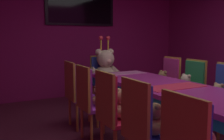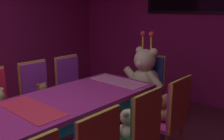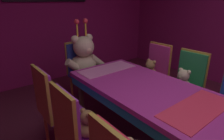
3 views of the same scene
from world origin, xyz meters
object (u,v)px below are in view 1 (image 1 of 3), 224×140
at_px(teddy_right_2, 217,94).
at_px(king_teddy_bear, 106,69).
at_px(teddy_left_2, 123,106).
at_px(banquet_table, 175,94).
at_px(chair_right_3, 192,84).
at_px(throne_chair, 102,76).
at_px(chair_left_1, 142,123).
at_px(teddy_left_1, 155,121).
at_px(teddy_right_3, 185,86).
at_px(teddy_right_4, 162,80).
at_px(chair_left_2, 111,108).
at_px(chair_right_4, 168,79).
at_px(chair_left_4, 75,88).
at_px(chair_left_3, 89,96).
at_px(wall_tv, 81,4).
at_px(teddy_left_3, 99,97).

relative_size(teddy_right_2, king_teddy_bear, 0.32).
bearing_deg(teddy_left_2, banquet_table, -0.08).
height_order(teddy_left_2, chair_right_3, chair_right_3).
relative_size(teddy_left_2, throne_chair, 0.35).
bearing_deg(chair_left_1, teddy_left_1, -0.00).
xyz_separation_m(teddy_left_2, teddy_right_3, (1.44, 0.58, -0.00)).
distance_m(teddy_left_2, teddy_right_4, 1.86).
height_order(chair_left_2, chair_right_4, same).
bearing_deg(king_teddy_bear, chair_right_4, 50.58).
bearing_deg(teddy_right_3, banquet_table, 38.65).
xyz_separation_m(chair_left_4, throne_chair, (0.86, 0.89, 0.00)).
bearing_deg(king_teddy_bear, teddy_left_1, -16.34).
xyz_separation_m(banquet_table, teddy_left_1, (-0.71, -0.55, -0.07)).
xyz_separation_m(banquet_table, chair_left_3, (-0.88, 0.60, -0.06)).
height_order(teddy_left_1, teddy_right_3, teddy_right_3).
relative_size(teddy_right_3, wall_tv, 0.21).
distance_m(chair_left_1, chair_left_4, 1.71).
height_order(teddy_left_1, chair_left_4, chair_left_4).
height_order(chair_left_1, wall_tv, wall_tv).
bearing_deg(king_teddy_bear, banquet_table, -0.00).
bearing_deg(chair_left_4, teddy_right_3, -20.30).
xyz_separation_m(teddy_left_1, chair_right_3, (1.58, 1.13, 0.01)).
bearing_deg(king_teddy_bear, teddy_left_2, -21.06).
xyz_separation_m(chair_right_3, throne_chair, (-0.87, 1.47, 0.00)).
relative_size(teddy_left_2, chair_left_3, 0.35).
bearing_deg(teddy_right_2, wall_tv, -76.91).
relative_size(teddy_left_1, throne_chair, 0.33).
distance_m(chair_left_1, teddy_left_3, 1.16).
relative_size(teddy_right_3, throne_chair, 0.34).
relative_size(chair_left_3, chair_right_3, 1.00).
height_order(teddy_right_2, chair_right_4, chair_right_4).
height_order(chair_left_2, teddy_left_2, chair_left_2).
bearing_deg(teddy_left_1, chair_right_3, 35.58).
relative_size(chair_left_3, king_teddy_bear, 1.10).
bearing_deg(chair_right_4, king_teddy_bear, -39.42).
height_order(chair_right_4, teddy_right_4, chair_right_4).
distance_m(teddy_right_2, chair_right_3, 0.62).
bearing_deg(teddy_right_2, teddy_left_1, 20.15).
distance_m(banquet_table, chair_left_1, 1.02).
distance_m(chair_left_2, teddy_right_4, 1.97).
xyz_separation_m(teddy_left_1, king_teddy_bear, (0.71, 2.43, 0.15)).
bearing_deg(teddy_right_2, teddy_right_4, -90.42).
xyz_separation_m(chair_left_3, king_teddy_bear, (0.88, 1.28, 0.15)).
bearing_deg(chair_right_3, chair_left_4, -18.70).
height_order(teddy_left_1, chair_left_3, chair_left_3).
relative_size(chair_left_1, chair_left_4, 1.00).
bearing_deg(teddy_left_3, chair_right_4, 18.89).
distance_m(throne_chair, wall_tv, 1.80).
bearing_deg(throne_chair, chair_left_2, -23.02).
bearing_deg(teddy_left_2, chair_left_4, 96.61).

